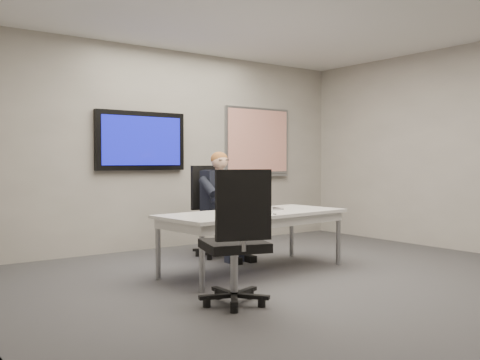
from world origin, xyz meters
TOP-DOWN VIEW (x-y plane):
  - floor at (0.00, 0.00)m, footprint 6.00×6.00m
  - wall_back at (0.00, 3.00)m, footprint 6.00×0.02m
  - conference_table at (-0.13, 0.93)m, footprint 2.22×1.07m
  - tv_display at (-0.50, 2.95)m, footprint 1.30×0.09m
  - whiteboard at (1.55, 2.97)m, footprint 1.25×0.08m
  - office_chair_far at (0.07, 2.00)m, footprint 0.58×0.58m
  - office_chair_near at (-1.13, -0.10)m, footprint 0.69×0.69m
  - seated_person at (0.07, 1.74)m, footprint 0.42×0.72m
  - laptop at (0.14, 1.11)m, footprint 0.38×0.38m
  - name_tent at (-0.29, 0.62)m, footprint 0.24×0.14m
  - pen at (-0.14, 0.60)m, footprint 0.01×0.12m

SIDE VIEW (x-z plane):
  - floor at x=0.00m, z-range -0.01..0.01m
  - office_chair_near at x=-1.13m, z-range -0.22..0.94m
  - office_chair_far at x=0.07m, z-range -0.22..0.95m
  - seated_person at x=0.07m, z-range -0.13..1.21m
  - conference_table at x=-0.13m, z-range 0.26..0.92m
  - pen at x=-0.14m, z-range 0.66..0.67m
  - name_tent at x=-0.29m, z-range 0.66..0.76m
  - laptop at x=0.14m, z-range 0.60..0.85m
  - wall_back at x=0.00m, z-range 0.00..2.80m
  - tv_display at x=-0.50m, z-range 1.10..1.90m
  - whiteboard at x=1.55m, z-range 0.98..2.08m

